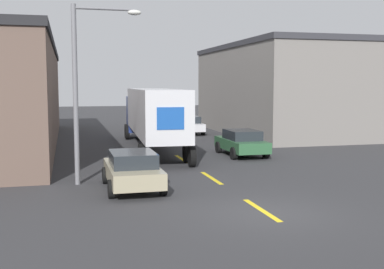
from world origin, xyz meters
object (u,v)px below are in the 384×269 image
object	(u,v)px
parked_car_right_far	(188,125)
parked_car_left_near	(133,169)
semi_truck	(152,113)
parked_car_right_mid	(242,142)
street_lamp	(84,79)

from	to	relation	value
parked_car_right_far	parked_car_left_near	size ratio (longest dim) A/B	1.00
semi_truck	parked_car_right_mid	distance (m)	6.17
semi_truck	parked_car_right_mid	size ratio (longest dim) A/B	3.64
parked_car_right_mid	street_lamp	size ratio (longest dim) A/B	0.60
parked_car_right_mid	street_lamp	world-z (taller)	street_lamp
semi_truck	parked_car_left_near	size ratio (longest dim) A/B	3.64
parked_car_left_near	parked_car_right_mid	bearing A→B (deg)	45.55
parked_car_left_near	street_lamp	bearing A→B (deg)	138.81
parked_car_right_far	parked_car_left_near	distance (m)	21.34
parked_car_right_far	street_lamp	size ratio (longest dim) A/B	0.60
semi_truck	parked_car_left_near	distance (m)	11.75
parked_car_right_far	street_lamp	distance (m)	20.92
parked_car_right_far	parked_car_left_near	world-z (taller)	same
semi_truck	parked_car_right_far	bearing A→B (deg)	66.18
semi_truck	street_lamp	bearing A→B (deg)	-110.87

